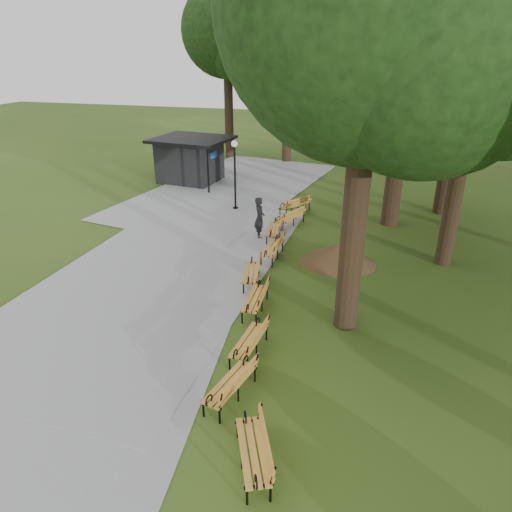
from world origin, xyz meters
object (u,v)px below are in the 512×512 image
(lawn_tree_0, at_px, (374,4))
(lawn_tree_2, at_px, (414,26))
(bench_7, at_px, (290,217))
(bench_0, at_px, (253,451))
(person, at_px, (260,218))
(bench_3, at_px, (255,299))
(lawn_tree_1, at_px, (479,61))
(bench_4, at_px, (252,272))
(lamp_post, at_px, (235,161))
(lawn_tree_4, at_px, (468,49))
(bench_2, at_px, (249,341))
(bench_1, at_px, (230,384))
(bench_5, at_px, (272,248))
(dirt_mound, at_px, (338,253))
(bench_6, at_px, (274,229))
(bench_8, at_px, (295,205))
(kiosk, at_px, (190,159))

(lawn_tree_0, relative_size, lawn_tree_2, 0.98)
(bench_7, bearing_deg, bench_0, 33.21)
(person, relative_size, bench_3, 0.97)
(lawn_tree_1, bearing_deg, bench_4, -151.58)
(lamp_post, height_order, lawn_tree_4, lawn_tree_4)
(person, xyz_separation_m, bench_2, (1.94, -8.36, -0.48))
(bench_1, distance_m, bench_7, 12.02)
(bench_4, bearing_deg, bench_2, 3.01)
(bench_0, bearing_deg, bench_5, 167.94)
(dirt_mound, xyz_separation_m, bench_6, (-2.97, 1.83, 0.04))
(bench_2, bearing_deg, bench_8, -169.49)
(kiosk, relative_size, bench_3, 2.29)
(lamp_post, distance_m, bench_0, 16.42)
(person, bearing_deg, bench_2, 168.64)
(person, xyz_separation_m, kiosk, (-6.56, 7.89, 0.44))
(lawn_tree_4, bearing_deg, bench_2, -113.25)
(bench_7, bearing_deg, bench_4, 23.46)
(lamp_post, bearing_deg, bench_2, -70.59)
(bench_1, relative_size, bench_8, 1.00)
(bench_2, bearing_deg, dirt_mound, 171.16)
(bench_0, bearing_deg, person, 170.94)
(lamp_post, relative_size, bench_5, 1.85)
(person, xyz_separation_m, bench_8, (0.87, 3.68, -0.48))
(bench_0, height_order, lawn_tree_2, lawn_tree_2)
(bench_1, height_order, bench_2, same)
(bench_8, xyz_separation_m, lawn_tree_2, (4.64, -0.38, 8.05))
(kiosk, height_order, bench_6, kiosk)
(kiosk, height_order, lawn_tree_0, lawn_tree_0)
(bench_0, height_order, lawn_tree_1, lawn_tree_1)
(kiosk, relative_size, lawn_tree_0, 0.35)
(lawn_tree_1, xyz_separation_m, lawn_tree_2, (-2.08, 3.97, 1.16))
(bench_4, xyz_separation_m, lawn_tree_1, (6.72, 3.64, 6.88))
(lawn_tree_1, bearing_deg, lamp_post, 157.24)
(bench_0, xyz_separation_m, bench_3, (-1.59, 5.89, 0.00))
(bench_4, height_order, bench_5, same)
(bench_0, height_order, bench_5, same)
(bench_3, relative_size, bench_5, 1.00)
(bench_0, xyz_separation_m, bench_6, (-2.43, 12.03, 0.00))
(dirt_mound, xyz_separation_m, lawn_tree_1, (3.97, 1.09, 6.92))
(person, relative_size, lamp_post, 0.52)
(dirt_mound, xyz_separation_m, lawn_tree_0, (0.73, -4.38, 8.24))
(lawn_tree_0, distance_m, lawn_tree_4, 12.45)
(bench_6, xyz_separation_m, lawn_tree_1, (6.94, -0.74, 6.88))
(bench_4, bearing_deg, bench_7, 166.94)
(bench_3, height_order, lawn_tree_1, lawn_tree_1)
(dirt_mound, relative_size, bench_7, 1.33)
(bench_8, xyz_separation_m, lawn_tree_1, (6.72, -4.34, 6.88))
(lawn_tree_2, height_order, lawn_tree_4, lawn_tree_2)
(bench_5, bearing_deg, person, -150.53)
(lawn_tree_2, bearing_deg, bench_3, -113.19)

